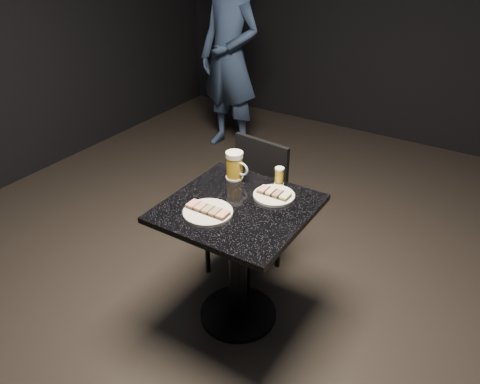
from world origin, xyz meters
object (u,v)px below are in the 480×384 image
at_px(beer_tumbler, 279,176).
at_px(chair, 250,200).
at_px(plate_large, 208,212).
at_px(beer_mug, 235,166).
at_px(plate_small, 274,196).
at_px(table, 238,245).
at_px(patron, 230,58).

relative_size(beer_tumbler, chair, 0.11).
bearing_deg(plate_large, beer_mug, 102.56).
height_order(plate_small, chair, chair).
bearing_deg(table, chair, 113.64).
height_order(table, chair, chair).
xyz_separation_m(plate_small, beer_tumbler, (-0.04, 0.13, 0.04)).
relative_size(plate_large, table, 0.33).
xyz_separation_m(plate_large, beer_tumbler, (0.15, 0.44, 0.04)).
xyz_separation_m(patron, chair, (1.13, -1.50, -0.38)).
bearing_deg(beer_mug, patron, 124.25).
xyz_separation_m(plate_large, chair, (-0.10, 0.57, -0.26)).
height_order(plate_large, beer_tumbler, beer_tumbler).
distance_m(table, beer_mug, 0.43).
height_order(plate_small, beer_mug, beer_mug).
distance_m(plate_large, patron, 2.41).
relative_size(patron, beer_tumbler, 17.97).
height_order(plate_large, beer_mug, beer_mug).
bearing_deg(table, patron, 124.44).
height_order(beer_tumbler, chair, chair).
xyz_separation_m(plate_large, patron, (-1.24, 2.07, 0.12)).
xyz_separation_m(patron, beer_tumbler, (1.39, -1.62, -0.08)).
bearing_deg(table, plate_large, -121.54).
height_order(patron, beer_tumbler, patron).
distance_m(plate_large, table, 0.30).
bearing_deg(plate_small, chair, 139.40).
bearing_deg(plate_small, beer_tumbler, 107.62).
xyz_separation_m(beer_mug, chair, (-0.02, 0.20, -0.33)).
relative_size(plate_large, plate_small, 1.13).
relative_size(plate_large, chair, 0.28).
distance_m(plate_small, table, 0.32).
bearing_deg(table, plate_small, 57.56).
height_order(plate_small, table, plate_small).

